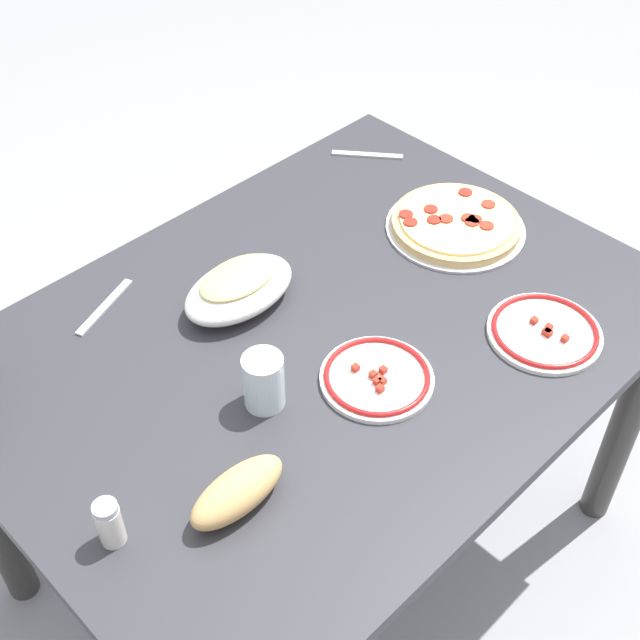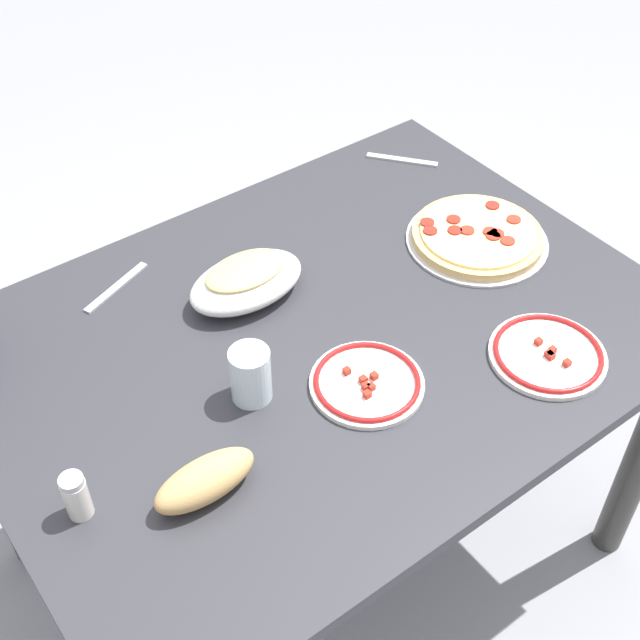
{
  "view_description": "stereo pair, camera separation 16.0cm",
  "coord_description": "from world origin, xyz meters",
  "px_view_note": "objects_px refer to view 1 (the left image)",
  "views": [
    {
      "loc": [
        -0.81,
        -0.82,
        1.89
      ],
      "look_at": [
        0.0,
        0.0,
        0.78
      ],
      "focal_mm": 48.27,
      "sensor_mm": 36.0,
      "label": 1
    },
    {
      "loc": [
        -0.69,
        -0.93,
        1.89
      ],
      "look_at": [
        0.0,
        0.0,
        0.78
      ],
      "focal_mm": 48.27,
      "sensor_mm": 36.0,
      "label": 2
    }
  ],
  "objects_px": {
    "pepperoni_pizza": "(456,224)",
    "bread_loaf": "(237,492)",
    "water_glass": "(264,381)",
    "side_plate_far": "(377,377)",
    "baked_pasta_dish": "(239,287)",
    "dining_table": "(320,374)",
    "spice_shaker": "(109,523)",
    "side_plate_near": "(545,332)"
  },
  "relations": [
    {
      "from": "dining_table",
      "to": "side_plate_near",
      "type": "height_order",
      "value": "side_plate_near"
    },
    {
      "from": "pepperoni_pizza",
      "to": "spice_shaker",
      "type": "bearing_deg",
      "value": -172.97
    },
    {
      "from": "bread_loaf",
      "to": "water_glass",
      "type": "bearing_deg",
      "value": 36.97
    },
    {
      "from": "water_glass",
      "to": "spice_shaker",
      "type": "height_order",
      "value": "water_glass"
    },
    {
      "from": "water_glass",
      "to": "pepperoni_pizza",
      "type": "bearing_deg",
      "value": 7.0
    },
    {
      "from": "water_glass",
      "to": "side_plate_far",
      "type": "xyz_separation_m",
      "value": [
        0.17,
        -0.1,
        -0.04
      ]
    },
    {
      "from": "baked_pasta_dish",
      "to": "side_plate_near",
      "type": "height_order",
      "value": "baked_pasta_dish"
    },
    {
      "from": "side_plate_far",
      "to": "dining_table",
      "type": "bearing_deg",
      "value": 84.39
    },
    {
      "from": "side_plate_near",
      "to": "dining_table",
      "type": "bearing_deg",
      "value": 134.12
    },
    {
      "from": "water_glass",
      "to": "side_plate_far",
      "type": "height_order",
      "value": "water_glass"
    },
    {
      "from": "dining_table",
      "to": "side_plate_near",
      "type": "distance_m",
      "value": 0.44
    },
    {
      "from": "water_glass",
      "to": "baked_pasta_dish",
      "type": "bearing_deg",
      "value": 58.7
    },
    {
      "from": "pepperoni_pizza",
      "to": "water_glass",
      "type": "xyz_separation_m",
      "value": [
        -0.62,
        -0.08,
        0.04
      ]
    },
    {
      "from": "pepperoni_pizza",
      "to": "water_glass",
      "type": "relative_size",
      "value": 2.83
    },
    {
      "from": "dining_table",
      "to": "pepperoni_pizza",
      "type": "height_order",
      "value": "pepperoni_pizza"
    },
    {
      "from": "dining_table",
      "to": "side_plate_far",
      "type": "bearing_deg",
      "value": -95.61
    },
    {
      "from": "pepperoni_pizza",
      "to": "bread_loaf",
      "type": "distance_m",
      "value": 0.81
    },
    {
      "from": "dining_table",
      "to": "side_plate_far",
      "type": "relative_size",
      "value": 6.29
    },
    {
      "from": "water_glass",
      "to": "spice_shaker",
      "type": "relative_size",
      "value": 1.22
    },
    {
      "from": "baked_pasta_dish",
      "to": "pepperoni_pizza",
      "type": "bearing_deg",
      "value": -17.04
    },
    {
      "from": "side_plate_near",
      "to": "bread_loaf",
      "type": "bearing_deg",
      "value": 169.82
    },
    {
      "from": "baked_pasta_dish",
      "to": "spice_shaker",
      "type": "height_order",
      "value": "spice_shaker"
    },
    {
      "from": "spice_shaker",
      "to": "dining_table",
      "type": "bearing_deg",
      "value": 10.52
    },
    {
      "from": "dining_table",
      "to": "spice_shaker",
      "type": "bearing_deg",
      "value": -169.48
    },
    {
      "from": "water_glass",
      "to": "dining_table",
      "type": "bearing_deg",
      "value": 16.55
    },
    {
      "from": "side_plate_near",
      "to": "spice_shaker",
      "type": "bearing_deg",
      "value": 166.24
    },
    {
      "from": "side_plate_far",
      "to": "side_plate_near",
      "type": "bearing_deg",
      "value": -24.78
    },
    {
      "from": "bread_loaf",
      "to": "spice_shaker",
      "type": "xyz_separation_m",
      "value": [
        -0.17,
        0.09,
        0.01
      ]
    },
    {
      "from": "baked_pasta_dish",
      "to": "side_plate_far",
      "type": "distance_m",
      "value": 0.33
    },
    {
      "from": "dining_table",
      "to": "pepperoni_pizza",
      "type": "relative_size",
      "value": 4.3
    },
    {
      "from": "dining_table",
      "to": "water_glass",
      "type": "xyz_separation_m",
      "value": [
        -0.19,
        -0.06,
        0.17
      ]
    },
    {
      "from": "dining_table",
      "to": "baked_pasta_dish",
      "type": "xyz_separation_m",
      "value": [
        -0.05,
        0.17,
        0.16
      ]
    },
    {
      "from": "side_plate_far",
      "to": "bread_loaf",
      "type": "height_order",
      "value": "bread_loaf"
    },
    {
      "from": "water_glass",
      "to": "bread_loaf",
      "type": "relative_size",
      "value": 0.6
    },
    {
      "from": "baked_pasta_dish",
      "to": "side_plate_near",
      "type": "relative_size",
      "value": 1.11
    },
    {
      "from": "pepperoni_pizza",
      "to": "side_plate_near",
      "type": "distance_m",
      "value": 0.35
    },
    {
      "from": "dining_table",
      "to": "baked_pasta_dish",
      "type": "distance_m",
      "value": 0.24
    },
    {
      "from": "pepperoni_pizza",
      "to": "side_plate_near",
      "type": "xyz_separation_m",
      "value": [
        -0.13,
        -0.32,
        -0.01
      ]
    },
    {
      "from": "pepperoni_pizza",
      "to": "dining_table",
      "type": "bearing_deg",
      "value": -177.41
    },
    {
      "from": "water_glass",
      "to": "side_plate_near",
      "type": "distance_m",
      "value": 0.54
    },
    {
      "from": "pepperoni_pizza",
      "to": "spice_shaker",
      "type": "height_order",
      "value": "spice_shaker"
    },
    {
      "from": "dining_table",
      "to": "water_glass",
      "type": "height_order",
      "value": "water_glass"
    }
  ]
}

